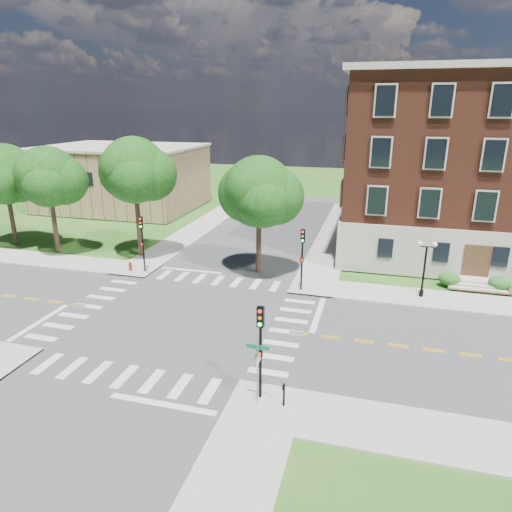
% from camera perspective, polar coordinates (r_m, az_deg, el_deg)
% --- Properties ---
extents(ground, '(160.00, 160.00, 0.00)m').
position_cam_1_polar(ground, '(31.31, -9.33, -7.69)').
color(ground, '#265618').
rests_on(ground, ground).
extents(road_ew, '(90.00, 12.00, 0.01)m').
position_cam_1_polar(road_ew, '(31.31, -9.33, -7.68)').
color(road_ew, '#3D3D3F').
rests_on(road_ew, ground).
extents(road_ns, '(12.00, 90.00, 0.01)m').
position_cam_1_polar(road_ns, '(31.30, -9.33, -7.67)').
color(road_ns, '#3D3D3F').
rests_on(road_ns, ground).
extents(sidewalk_ne, '(34.00, 34.00, 0.12)m').
position_cam_1_polar(sidewalk_ne, '(43.10, 18.77, -0.99)').
color(sidewalk_ne, '#9E9B93').
rests_on(sidewalk_ne, ground).
extents(sidewalk_nw, '(34.00, 34.00, 0.12)m').
position_cam_1_polar(sidewalk_nw, '(51.07, -18.01, 2.05)').
color(sidewalk_nw, '#9E9B93').
rests_on(sidewalk_nw, ground).
extents(crosswalk_east, '(2.20, 10.20, 0.02)m').
position_cam_1_polar(crosswalk_east, '(29.26, 3.80, -9.42)').
color(crosswalk_east, silver).
rests_on(crosswalk_east, ground).
extents(stop_bar_east, '(0.40, 5.50, 0.00)m').
position_cam_1_polar(stop_bar_east, '(31.69, 7.77, -7.27)').
color(stop_bar_east, silver).
rests_on(stop_bar_east, ground).
extents(secondary_building, '(20.40, 15.40, 8.30)m').
position_cam_1_polar(secondary_building, '(65.78, -16.37, 9.47)').
color(secondary_building, '#A27959').
rests_on(secondary_building, ground).
extents(tree_a, '(5.91, 5.91, 10.07)m').
position_cam_1_polar(tree_a, '(51.29, -28.94, 8.94)').
color(tree_a, '#312018').
rests_on(tree_a, ground).
extents(tree_b, '(5.57, 5.57, 10.04)m').
position_cam_1_polar(tree_b, '(46.49, -24.57, 8.98)').
color(tree_b, '#312018').
rests_on(tree_b, ground).
extents(tree_c, '(5.95, 5.95, 10.94)m').
position_cam_1_polar(tree_c, '(42.76, -14.99, 10.29)').
color(tree_c, '#312018').
rests_on(tree_c, ground).
extents(tree_d, '(5.80, 5.80, 9.76)m').
position_cam_1_polar(tree_d, '(37.05, 0.35, 8.00)').
color(tree_d, '#312018').
rests_on(tree_d, ground).
extents(traffic_signal_se, '(0.34, 0.38, 4.80)m').
position_cam_1_polar(traffic_signal_se, '(21.56, 0.55, -10.57)').
color(traffic_signal_se, black).
rests_on(traffic_signal_se, ground).
extents(traffic_signal_ne, '(0.38, 0.45, 4.80)m').
position_cam_1_polar(traffic_signal_ne, '(34.26, 5.80, 0.54)').
color(traffic_signal_ne, black).
rests_on(traffic_signal_ne, ground).
extents(traffic_signal_nw, '(0.38, 0.44, 4.80)m').
position_cam_1_polar(traffic_signal_nw, '(39.12, -14.04, 2.33)').
color(traffic_signal_nw, black).
rests_on(traffic_signal_nw, ground).
extents(twin_lamp_west, '(1.36, 0.36, 4.23)m').
position_cam_1_polar(twin_lamp_west, '(35.30, 20.33, -1.15)').
color(twin_lamp_west, black).
rests_on(twin_lamp_west, ground).
extents(street_sign_pole, '(1.10, 1.10, 3.10)m').
position_cam_1_polar(street_sign_pole, '(21.62, 0.22, -13.19)').
color(street_sign_pole, gray).
rests_on(street_sign_pole, ground).
extents(push_button_post, '(0.14, 0.21, 1.20)m').
position_cam_1_polar(push_button_post, '(22.29, 3.51, -16.80)').
color(push_button_post, black).
rests_on(push_button_post, ground).
extents(fire_hydrant, '(0.35, 0.35, 0.75)m').
position_cam_1_polar(fire_hydrant, '(40.57, -15.43, -1.24)').
color(fire_hydrant, maroon).
rests_on(fire_hydrant, ground).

